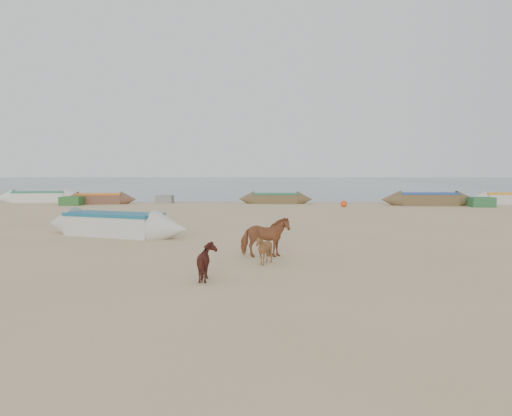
{
  "coord_description": "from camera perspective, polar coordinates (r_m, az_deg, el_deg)",
  "views": [
    {
      "loc": [
        0.64,
        -15.08,
        2.48
      ],
      "look_at": [
        0.0,
        4.0,
        1.0
      ],
      "focal_mm": 35.0,
      "sensor_mm": 36.0,
      "label": 1
    }
  ],
  "objects": [
    {
      "name": "waterline_canoes",
      "position": [
        35.83,
        1.06,
        1.13
      ],
      "size": [
        59.61,
        4.3,
        0.89
      ],
      "color": "brown",
      "rests_on": "ground"
    },
    {
      "name": "sea",
      "position": [
        97.11,
        1.55,
        2.97
      ],
      "size": [
        160.0,
        160.0,
        0.0
      ],
      "primitive_type": "plane",
      "color": "slate",
      "rests_on": "ground"
    },
    {
      "name": "near_canoe",
      "position": [
        19.39,
        -15.94,
        -1.8
      ],
      "size": [
        6.28,
        3.32,
        0.86
      ],
      "primitive_type": null,
      "rotation": [
        0.0,
        0.0,
        -0.34
      ],
      "color": "silver",
      "rests_on": "ground"
    },
    {
      "name": "calf_front",
      "position": [
        13.02,
        0.91,
        -4.78
      ],
      "size": [
        0.92,
        0.88,
        0.79
      ],
      "primitive_type": "imported",
      "rotation": [
        0.0,
        0.0,
        -1.12
      ],
      "color": "brown",
      "rests_on": "ground"
    },
    {
      "name": "beach_clutter",
      "position": [
        34.75,
        7.26,
        0.8
      ],
      "size": [
        44.07,
        4.34,
        0.64
      ],
      "color": "#30662E",
      "rests_on": "ground"
    },
    {
      "name": "cow_adult",
      "position": [
        14.09,
        1.04,
        -3.34
      ],
      "size": [
        1.43,
        0.8,
        1.15
      ],
      "primitive_type": "imported",
      "rotation": [
        0.0,
        0.0,
        1.71
      ],
      "color": "brown",
      "rests_on": "ground"
    },
    {
      "name": "calf_right",
      "position": [
        11.24,
        -5.42,
        -6.17
      ],
      "size": [
        1.01,
        1.06,
        0.83
      ],
      "primitive_type": "imported",
      "rotation": [
        0.0,
        0.0,
        2.07
      ],
      "color": "#58251C",
      "rests_on": "ground"
    },
    {
      "name": "ground",
      "position": [
        15.3,
        -0.5,
        -4.9
      ],
      "size": [
        140.0,
        140.0,
        0.0
      ],
      "primitive_type": "plane",
      "color": "tan",
      "rests_on": "ground"
    }
  ]
}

